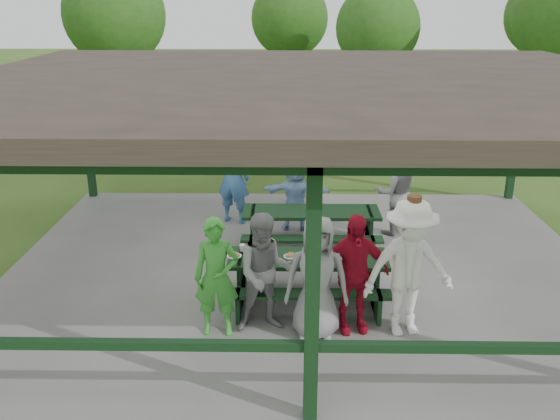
{
  "coord_description": "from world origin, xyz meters",
  "views": [
    {
      "loc": [
        -0.24,
        -9.19,
        4.49
      ],
      "look_at": [
        -0.39,
        -0.3,
        1.26
      ],
      "focal_mm": 38.0,
      "sensor_mm": 36.0,
      "label": 1
    }
  ],
  "objects_px": {
    "contestant_grey_left": "(266,273)",
    "pickup_truck": "(348,122)",
    "spectator_grey": "(396,193)",
    "picnic_table_far": "(311,225)",
    "spectator_lblue": "(295,195)",
    "contestant_white_fedora": "(409,268)",
    "picnic_table_near": "(307,274)",
    "spectator_blue": "(233,177)",
    "contestant_grey_mid": "(317,278)",
    "contestant_red": "(353,273)",
    "contestant_green": "(217,277)",
    "farm_trailer": "(250,134)"
  },
  "relations": [
    {
      "from": "picnic_table_far",
      "to": "contestant_grey_mid",
      "type": "distance_m",
      "value": 2.97
    },
    {
      "from": "picnic_table_near",
      "to": "spectator_lblue",
      "type": "distance_m",
      "value": 3.01
    },
    {
      "from": "contestant_white_fedora",
      "to": "contestant_red",
      "type": "bearing_deg",
      "value": 164.1
    },
    {
      "from": "farm_trailer",
      "to": "contestant_green",
      "type": "bearing_deg",
      "value": -112.8
    },
    {
      "from": "picnic_table_near",
      "to": "spectator_grey",
      "type": "distance_m",
      "value": 3.34
    },
    {
      "from": "picnic_table_near",
      "to": "pickup_truck",
      "type": "bearing_deg",
      "value": 81.46
    },
    {
      "from": "spectator_blue",
      "to": "picnic_table_far",
      "type": "bearing_deg",
      "value": 156.84
    },
    {
      "from": "contestant_red",
      "to": "spectator_grey",
      "type": "height_order",
      "value": "contestant_red"
    },
    {
      "from": "contestant_grey_mid",
      "to": "spectator_blue",
      "type": "bearing_deg",
      "value": 112.07
    },
    {
      "from": "picnic_table_near",
      "to": "picnic_table_far",
      "type": "relative_size",
      "value": 0.96
    },
    {
      "from": "picnic_table_near",
      "to": "spectator_blue",
      "type": "relative_size",
      "value": 1.23
    },
    {
      "from": "picnic_table_near",
      "to": "spectator_blue",
      "type": "xyz_separation_m",
      "value": [
        -1.41,
        3.38,
        0.48
      ]
    },
    {
      "from": "contestant_white_fedora",
      "to": "farm_trailer",
      "type": "bearing_deg",
      "value": 94.92
    },
    {
      "from": "contestant_red",
      "to": "farm_trailer",
      "type": "xyz_separation_m",
      "value": [
        -2.04,
        10.01,
        -0.32
      ]
    },
    {
      "from": "contestant_red",
      "to": "spectator_lblue",
      "type": "bearing_deg",
      "value": 91.28
    },
    {
      "from": "contestant_red",
      "to": "spectator_lblue",
      "type": "height_order",
      "value": "contestant_red"
    },
    {
      "from": "contestant_grey_mid",
      "to": "spectator_blue",
      "type": "relative_size",
      "value": 0.91
    },
    {
      "from": "spectator_lblue",
      "to": "contestant_white_fedora",
      "type": "bearing_deg",
      "value": 118.39
    },
    {
      "from": "contestant_red",
      "to": "pickup_truck",
      "type": "xyz_separation_m",
      "value": [
        0.98,
        11.2,
        -0.21
      ]
    },
    {
      "from": "picnic_table_near",
      "to": "pickup_truck",
      "type": "height_order",
      "value": "pickup_truck"
    },
    {
      "from": "contestant_red",
      "to": "pickup_truck",
      "type": "distance_m",
      "value": 11.25
    },
    {
      "from": "contestant_white_fedora",
      "to": "spectator_lblue",
      "type": "xyz_separation_m",
      "value": [
        -1.48,
        3.82,
        -0.25
      ]
    },
    {
      "from": "contestant_grey_left",
      "to": "spectator_grey",
      "type": "height_order",
      "value": "contestant_grey_left"
    },
    {
      "from": "spectator_grey",
      "to": "contestant_green",
      "type": "bearing_deg",
      "value": 43.24
    },
    {
      "from": "picnic_table_far",
      "to": "contestant_grey_left",
      "type": "xyz_separation_m",
      "value": [
        -0.71,
        -2.76,
        0.38
      ]
    },
    {
      "from": "contestant_grey_mid",
      "to": "contestant_red",
      "type": "xyz_separation_m",
      "value": [
        0.5,
        0.19,
        -0.02
      ]
    },
    {
      "from": "picnic_table_far",
      "to": "spectator_lblue",
      "type": "bearing_deg",
      "value": 105.55
    },
    {
      "from": "contestant_green",
      "to": "pickup_truck",
      "type": "xyz_separation_m",
      "value": [
        2.81,
        11.31,
        -0.2
      ]
    },
    {
      "from": "contestant_green",
      "to": "contestant_white_fedora",
      "type": "distance_m",
      "value": 2.57
    },
    {
      "from": "contestant_green",
      "to": "picnic_table_far",
      "type": "bearing_deg",
      "value": 63.35
    },
    {
      "from": "contestant_grey_left",
      "to": "pickup_truck",
      "type": "height_order",
      "value": "contestant_grey_left"
    },
    {
      "from": "picnic_table_far",
      "to": "contestant_red",
      "type": "distance_m",
      "value": 2.82
    },
    {
      "from": "contestant_grey_left",
      "to": "contestant_red",
      "type": "bearing_deg",
      "value": -9.85
    },
    {
      "from": "spectator_grey",
      "to": "pickup_truck",
      "type": "distance_m",
      "value": 7.64
    },
    {
      "from": "contestant_white_fedora",
      "to": "spectator_grey",
      "type": "relative_size",
      "value": 1.2
    },
    {
      "from": "contestant_grey_mid",
      "to": "contestant_white_fedora",
      "type": "bearing_deg",
      "value": 8.46
    },
    {
      "from": "contestant_green",
      "to": "contestant_red",
      "type": "bearing_deg",
      "value": 2.25
    },
    {
      "from": "spectator_grey",
      "to": "farm_trailer",
      "type": "xyz_separation_m",
      "value": [
        -3.21,
        6.45,
        -0.3
      ]
    },
    {
      "from": "picnic_table_near",
      "to": "contestant_red",
      "type": "distance_m",
      "value": 1.03
    },
    {
      "from": "contestant_red",
      "to": "spectator_grey",
      "type": "relative_size",
      "value": 1.03
    },
    {
      "from": "spectator_grey",
      "to": "picnic_table_far",
      "type": "bearing_deg",
      "value": 18.79
    },
    {
      "from": "picnic_table_near",
      "to": "contestant_grey_left",
      "type": "xyz_separation_m",
      "value": [
        -0.59,
        -0.76,
        0.38
      ]
    },
    {
      "from": "spectator_blue",
      "to": "picnic_table_near",
      "type": "bearing_deg",
      "value": 131.54
    },
    {
      "from": "contestant_grey_mid",
      "to": "contestant_grey_left",
      "type": "bearing_deg",
      "value": 167.54
    },
    {
      "from": "picnic_table_near",
      "to": "spectator_grey",
      "type": "height_order",
      "value": "spectator_grey"
    },
    {
      "from": "contestant_grey_left",
      "to": "contestant_white_fedora",
      "type": "relative_size",
      "value": 0.85
    },
    {
      "from": "picnic_table_near",
      "to": "contestant_green",
      "type": "bearing_deg",
      "value": -145.23
    },
    {
      "from": "picnic_table_far",
      "to": "farm_trailer",
      "type": "relative_size",
      "value": 0.69
    },
    {
      "from": "contestant_red",
      "to": "spectator_lblue",
      "type": "relative_size",
      "value": 1.19
    },
    {
      "from": "contestant_grey_left",
      "to": "pickup_truck",
      "type": "relative_size",
      "value": 0.32
    }
  ]
}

